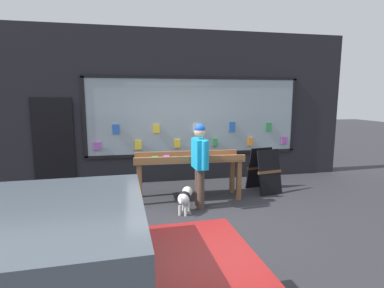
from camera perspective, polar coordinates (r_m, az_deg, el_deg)
name	(u,v)px	position (r m, az deg, el deg)	size (l,w,h in m)	color
ground_plane	(198,215)	(5.56, 1.21, -13.34)	(40.00, 40.00, 0.00)	#2D2D33
shopfront_facade	(177,108)	(7.50, -2.86, 6.87)	(8.89, 0.29, 3.72)	black
display_table_main	(189,163)	(6.20, -0.66, -3.61)	(2.25, 0.75, 0.96)	brown
person_browsing	(200,160)	(5.63, 1.48, -3.00)	(0.25, 0.65, 1.63)	#4C382D
small_dog	(185,197)	(5.58, -1.38, -10.05)	(0.39, 0.58, 0.43)	white
sandwich_board_sign	(264,170)	(6.93, 13.54, -4.80)	(0.66, 0.74, 0.97)	black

